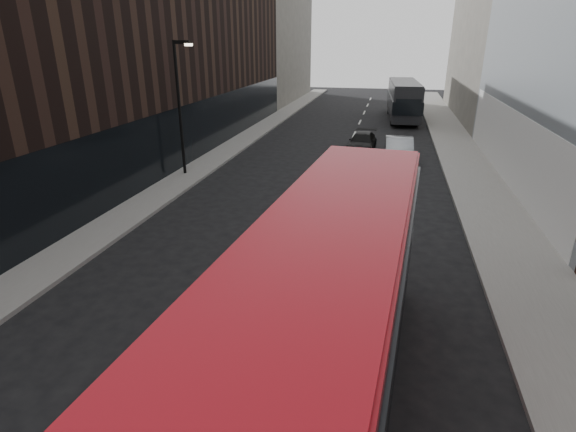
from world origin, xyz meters
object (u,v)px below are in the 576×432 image
Objects in this scene: street_lamp at (180,100)px; car_b at (399,151)px; red_bus at (331,311)px; car_c at (362,142)px; car_a at (372,188)px; grey_bus at (403,99)px.

street_lamp reaches higher than car_b.
red_bus is 2.33× the size of car_b.
red_bus is 2.60× the size of car_c.
car_b is at bearing 90.57° from red_bus.
street_lamp is 1.48× the size of car_b.
street_lamp is 12.91m from car_c.
car_a is at bearing -79.96° from car_c.
car_c is (-2.81, -14.15, -1.28)m from grey_bus.
car_a is 10.68m from car_c.
red_bus is 2.52× the size of car_a.
car_c is at bearing 41.99° from street_lamp.
car_b is at bearing 77.63° from car_a.
car_c is (-2.43, 2.79, -0.16)m from car_b.
car_a is 7.91m from car_b.
street_lamp is 25.58m from grey_bus.
car_c is (-1.22, 10.61, -0.13)m from car_a.
street_lamp is 11.23m from car_a.
grey_bus is (12.04, 22.45, -2.29)m from street_lamp.
red_bus is at bearing -96.04° from grey_bus.
grey_bus is 2.34× the size of car_b.
street_lamp is 0.63× the size of grey_bus.
red_bus reaches higher than car_b.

